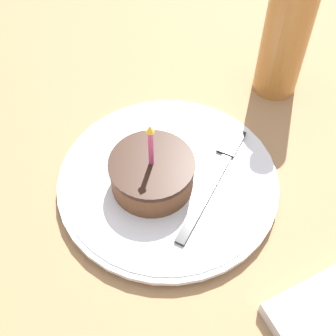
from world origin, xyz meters
TOP-DOWN VIEW (x-y plane):
  - ground_plane at (0.00, 0.00)m, footprint 2.40×2.40m
  - plate at (-0.01, 0.02)m, footprint 0.27×0.27m
  - cake_slice at (-0.01, 0.04)m, footprint 0.10×0.10m
  - fork at (-0.04, -0.04)m, footprint 0.12×0.16m
  - bottle at (0.08, -0.20)m, footprint 0.06×0.06m

SIDE VIEW (x-z plane):
  - ground_plane at x=0.00m, z-range -0.04..0.00m
  - plate at x=-0.01m, z-range 0.00..0.02m
  - fork at x=-0.04m, z-range 0.02..0.02m
  - cake_slice at x=-0.01m, z-range -0.01..0.09m
  - bottle at x=0.08m, z-range -0.02..0.22m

